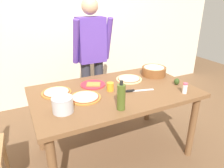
{
  "coord_description": "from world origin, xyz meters",
  "views": [
    {
      "loc": [
        -0.84,
        -1.69,
        1.63
      ],
      "look_at": [
        0.0,
        0.05,
        0.81
      ],
      "focal_mm": 33.51,
      "sensor_mm": 36.0,
      "label": 1
    }
  ],
  "objects": [
    {
      "name": "popcorn_bowl",
      "position": [
        0.61,
        0.19,
        0.82
      ],
      "size": [
        0.28,
        0.28,
        0.11
      ],
      "color": "brown",
      "rests_on": "dining_table"
    },
    {
      "name": "dining_table",
      "position": [
        0.0,
        0.0,
        0.67
      ],
      "size": [
        1.6,
        0.96,
        0.76
      ],
      "color": "brown",
      "rests_on": "ground"
    },
    {
      "name": "wall_back",
      "position": [
        0.0,
        1.6,
        1.3
      ],
      "size": [
        5.6,
        0.1,
        2.6
      ],
      "primitive_type": "cube",
      "color": "beige",
      "rests_on": "ground"
    },
    {
      "name": "steel_pot",
      "position": [
        -0.56,
        -0.19,
        0.83
      ],
      "size": [
        0.17,
        0.17,
        0.13
      ],
      "color": "#B7B7BC",
      "rests_on": "dining_table"
    },
    {
      "name": "cup_orange",
      "position": [
        -0.04,
        0.01,
        0.8
      ],
      "size": [
        0.07,
        0.07,
        0.08
      ],
      "primitive_type": "cylinder",
      "color": "orange",
      "rests_on": "dining_table"
    },
    {
      "name": "olive_oil_bottle",
      "position": [
        -0.12,
        -0.36,
        0.87
      ],
      "size": [
        0.07,
        0.07,
        0.26
      ],
      "color": "#47561E",
      "rests_on": "dining_table"
    },
    {
      "name": "avocado",
      "position": [
        0.66,
        -0.15,
        0.8
      ],
      "size": [
        0.06,
        0.06,
        0.07
      ],
      "primitive_type": "ellipsoid",
      "color": "#2D4219",
      "rests_on": "dining_table"
    },
    {
      "name": "person_cook",
      "position": [
        0.06,
        0.76,
        0.94
      ],
      "size": [
        0.49,
        0.25,
        1.62
      ],
      "color": "#2D2D38",
      "rests_on": "ground"
    },
    {
      "name": "pizza_second_cooked",
      "position": [
        -0.53,
        0.18,
        0.77
      ],
      "size": [
        0.28,
        0.28,
        0.02
      ],
      "color": "#C67A33",
      "rests_on": "dining_table"
    },
    {
      "name": "ground",
      "position": [
        0.0,
        0.0,
        0.0
      ],
      "size": [
        8.0,
        8.0,
        0.0
      ],
      "primitive_type": "plane",
      "color": "brown"
    },
    {
      "name": "salt_shaker",
      "position": [
        0.58,
        -0.35,
        0.81
      ],
      "size": [
        0.04,
        0.04,
        0.11
      ],
      "color": "white",
      "rests_on": "dining_table"
    },
    {
      "name": "plate_with_slice",
      "position": [
        -0.14,
        0.21,
        0.77
      ],
      "size": [
        0.26,
        0.26,
        0.02
      ],
      "color": "red",
      "rests_on": "dining_table"
    },
    {
      "name": "chef_knife",
      "position": [
        0.19,
        -0.11,
        0.77
      ],
      "size": [
        0.29,
        0.09,
        0.02
      ],
      "color": "silver",
      "rests_on": "dining_table"
    },
    {
      "name": "pizza_raw_on_board",
      "position": [
        0.28,
        0.19,
        0.77
      ],
      "size": [
        0.29,
        0.29,
        0.02
      ],
      "color": "beige",
      "rests_on": "dining_table"
    },
    {
      "name": "pizza_cooked_on_tray",
      "position": [
        -0.32,
        -0.04,
        0.77
      ],
      "size": [
        0.29,
        0.29,
        0.02
      ],
      "color": "#C67A33",
      "rests_on": "dining_table"
    }
  ]
}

